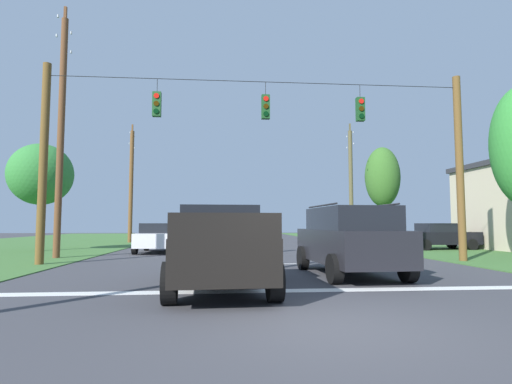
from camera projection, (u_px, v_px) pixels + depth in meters
The scene contains 15 objects.
ground_plane at pixel (328, 326), 6.00m from camera, with size 120.00×120.00×0.00m, color #3D3D42.
stop_bar_stripe at pixel (291, 291), 9.10m from camera, with size 13.75×0.45×0.01m, color white.
lane_dash_0 at pixel (264, 264), 15.06m from camera, with size 0.15×2.50×0.01m, color white.
lane_dash_1 at pixel (251, 252), 21.22m from camera, with size 0.15×2.50×0.01m, color white.
lane_dash_2 at pixel (242, 243), 30.92m from camera, with size 0.15×2.50×0.01m, color white.
overhead_signal_span at pixel (261, 156), 15.68m from camera, with size 16.51×0.31×7.55m.
pickup_truck at pixel (220, 246), 9.63m from camera, with size 2.45×5.47×1.95m.
suv_black at pixel (349, 239), 11.86m from camera, with size 2.38×4.88×2.05m.
distant_car_crossing_white at pixel (159, 237), 21.23m from camera, with size 2.08×4.33×1.52m.
distant_car_oncoming at pixel (439, 236), 23.34m from camera, with size 4.41×2.26×1.52m.
utility_pole_mid_right at pixel (351, 183), 31.85m from camera, with size 0.32×1.78×9.46m.
utility_pole_near_left at pixel (61, 130), 17.85m from camera, with size 0.29×1.75×11.31m.
utility_pole_mid_left at pixel (131, 183), 31.91m from camera, with size 0.32×1.95×9.40m.
tree_roadside_far_right at pixel (382, 177), 33.56m from camera, with size 2.85×2.85×7.86m.
tree_roadside_left at pixel (41, 175), 22.20m from camera, with size 3.38×3.38×5.89m.
Camera 1 is at (-1.59, -6.02, 1.52)m, focal length 28.34 mm.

